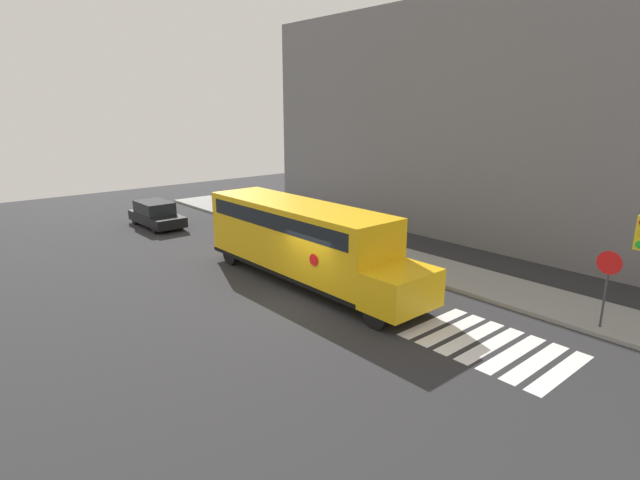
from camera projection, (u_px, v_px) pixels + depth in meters
ground_plane at (307, 301)px, 18.46m from camera, size 60.00×60.00×0.00m
sidewalk_strip at (418, 264)px, 22.53m from camera, size 44.00×3.00×0.15m
building_backdrop at (506, 123)px, 25.05m from camera, size 32.00×4.00×12.36m
crosswalk_stripes at (491, 345)px, 15.06m from camera, size 4.70×3.20×0.01m
school_bus at (303, 238)px, 20.20m from camera, size 11.14×2.57×3.19m
parked_car at (156, 214)px, 29.82m from camera, size 4.42×1.81×1.49m
stop_sign at (607, 278)px, 15.55m from camera, size 0.75×0.10×2.68m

